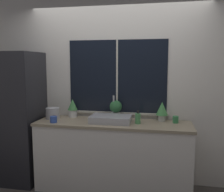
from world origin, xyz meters
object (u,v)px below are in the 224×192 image
at_px(soap_bottle, 138,118).
at_px(mug_blue, 54,119).
at_px(sink, 111,119).
at_px(potted_plant_center, 116,109).
at_px(potted_plant_right, 162,110).
at_px(mug_green, 176,120).
at_px(refrigerator, 17,118).
at_px(potted_plant_left, 73,108).
at_px(kettle, 53,113).

xyz_separation_m(soap_bottle, mug_blue, (-1.09, -0.15, -0.03)).
relative_size(sink, mug_blue, 5.86).
xyz_separation_m(potted_plant_center, potted_plant_right, (0.63, 0.00, 0.01)).
xyz_separation_m(soap_bottle, mug_green, (0.48, 0.14, -0.03)).
bearing_deg(sink, soap_bottle, -0.84).
relative_size(potted_plant_center, mug_blue, 2.89).
bearing_deg(sink, mug_green, 9.18).
height_order(refrigerator, potted_plant_center, refrigerator).
xyz_separation_m(refrigerator, potted_plant_left, (0.77, 0.19, 0.14)).
bearing_deg(potted_plant_center, sink, -97.57).
bearing_deg(soap_bottle, kettle, 176.73).
bearing_deg(mug_green, kettle, -177.57).
distance_m(potted_plant_center, soap_bottle, 0.40).
relative_size(refrigerator, sink, 3.51).
relative_size(potted_plant_left, potted_plant_right, 1.01).
bearing_deg(kettle, mug_green, 2.43).
bearing_deg(mug_blue, mug_green, 10.36).
xyz_separation_m(refrigerator, potted_plant_center, (1.41, 0.19, 0.15)).
relative_size(potted_plant_right, kettle, 1.37).
distance_m(sink, mug_green, 0.85).
relative_size(potted_plant_left, potted_plant_center, 1.00).
bearing_deg(refrigerator, potted_plant_left, 13.63).
distance_m(potted_plant_left, potted_plant_center, 0.64).
bearing_deg(soap_bottle, sink, 179.16).
xyz_separation_m(mug_green, mug_blue, (-1.57, -0.29, -0.00)).
height_order(potted_plant_right, mug_green, potted_plant_right).
height_order(mug_green, mug_blue, mug_green).
height_order(potted_plant_right, soap_bottle, potted_plant_right).
relative_size(potted_plant_right, mug_green, 2.85).
distance_m(soap_bottle, mug_green, 0.50).
bearing_deg(sink, mug_blue, -168.32).
height_order(sink, mug_blue, sink).
bearing_deg(mug_green, potted_plant_left, 176.61).
bearing_deg(kettle, potted_plant_center, 10.15).
height_order(refrigerator, potted_plant_left, refrigerator).
height_order(sink, mug_green, sink).
height_order(soap_bottle, mug_green, soap_bottle).
relative_size(potted_plant_right, mug_blue, 2.86).
distance_m(potted_plant_left, kettle, 0.29).
distance_m(refrigerator, potted_plant_center, 1.43).
bearing_deg(soap_bottle, potted_plant_right, 36.69).
bearing_deg(mug_green, soap_bottle, -163.71).
bearing_deg(potted_plant_left, refrigerator, -166.37).
distance_m(sink, potted_plant_right, 0.70).
bearing_deg(sink, potted_plant_left, 160.08).
bearing_deg(mug_green, potted_plant_center, 173.93).
distance_m(potted_plant_left, mug_blue, 0.41).
bearing_deg(mug_green, mug_blue, -169.64).
distance_m(potted_plant_center, kettle, 0.89).
xyz_separation_m(mug_green, kettle, (-1.68, -0.07, 0.04)).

